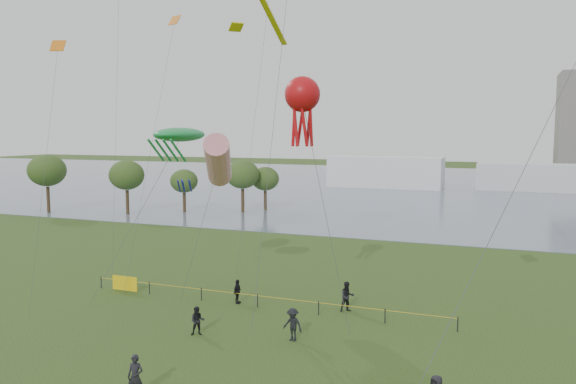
% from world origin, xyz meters
% --- Properties ---
extents(lake, '(400.00, 120.00, 0.08)m').
position_xyz_m(lake, '(0.00, 100.00, 0.02)').
color(lake, slate).
rests_on(lake, ground_plane).
extents(pavilion_left, '(22.00, 8.00, 6.00)m').
position_xyz_m(pavilion_left, '(-12.00, 95.00, 3.00)').
color(pavilion_left, white).
rests_on(pavilion_left, ground_plane).
extents(pavilion_right, '(18.00, 7.00, 5.00)m').
position_xyz_m(pavilion_right, '(14.00, 98.00, 2.50)').
color(pavilion_right, silver).
rests_on(pavilion_right, ground_plane).
extents(trees, '(30.93, 17.25, 7.87)m').
position_xyz_m(trees, '(-34.11, 48.62, 5.13)').
color(trees, '#382A19').
rests_on(trees, ground_plane).
extents(fence, '(24.07, 0.07, 1.05)m').
position_xyz_m(fence, '(-10.39, 15.79, 0.55)').
color(fence, black).
rests_on(fence, ground_plane).
extents(spectator_a, '(0.94, 0.86, 1.56)m').
position_xyz_m(spectator_a, '(-5.33, 10.26, 0.78)').
color(spectator_a, black).
rests_on(spectator_a, ground_plane).
extents(spectator_b, '(1.25, 0.89, 1.75)m').
position_xyz_m(spectator_b, '(-0.25, 11.33, 0.87)').
color(spectator_b, black).
rests_on(spectator_b, ground_plane).
extents(spectator_c, '(0.40, 0.92, 1.55)m').
position_xyz_m(spectator_c, '(-5.81, 16.08, 0.78)').
color(spectator_c, black).
rests_on(spectator_c, ground_plane).
extents(spectator_f, '(0.74, 0.55, 1.83)m').
position_xyz_m(spectator_f, '(-4.03, 3.03, 0.92)').
color(spectator_f, black).
rests_on(spectator_f, ground_plane).
extents(spectator_g, '(1.14, 1.10, 1.85)m').
position_xyz_m(spectator_g, '(1.16, 17.05, 0.92)').
color(spectator_g, black).
rests_on(spectator_g, ground_plane).
extents(kite_windsock, '(4.17, 4.97, 10.87)m').
position_xyz_m(kite_windsock, '(-7.76, 17.34, 9.01)').
color(kite_windsock, '#3F3F42').
extents(kite_creature, '(5.33, 7.10, 11.20)m').
position_xyz_m(kite_creature, '(-10.47, 17.07, 10.71)').
color(kite_creature, '#3F3F42').
extents(kite_octopus, '(4.18, 2.14, 13.99)m').
position_xyz_m(kite_octopus, '(-0.86, 14.45, 12.89)').
color(kite_octopus, '#3F3F42').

